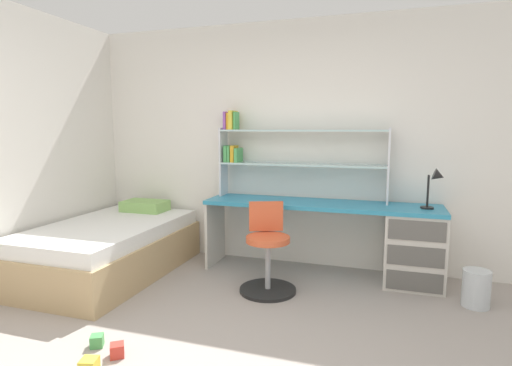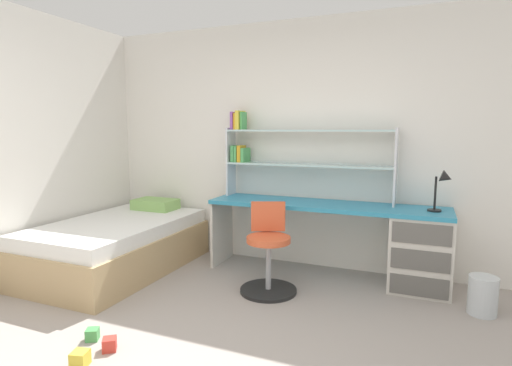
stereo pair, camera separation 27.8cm
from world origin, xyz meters
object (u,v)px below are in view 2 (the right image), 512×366
object	(u,v)px
desk	(391,242)
toy_block_yellow_2	(80,359)
swivel_chair	(268,257)
waste_bin	(483,295)
bed_platform	(118,245)
toy_block_green_0	(92,334)
toy_block_red_1	(109,344)
bookshelf_hutch	(288,149)
desk_lamp	(443,184)

from	to	relation	value
desk	toy_block_yellow_2	distance (m)	2.77
swivel_chair	waste_bin	bearing A→B (deg)	6.71
bed_platform	waste_bin	distance (m)	3.46
bed_platform	toy_block_green_0	distance (m)	1.52
toy_block_yellow_2	toy_block_red_1	bearing A→B (deg)	78.85
bed_platform	toy_block_yellow_2	size ratio (longest dim) A/B	19.05
bookshelf_hutch	bed_platform	distance (m)	2.07
bed_platform	toy_block_green_0	world-z (taller)	bed_platform
bed_platform	swivel_chair	bearing A→B (deg)	2.32
desk	toy_block_yellow_2	world-z (taller)	desk
bookshelf_hutch	swivel_chair	xyz separation A→B (m)	(0.06, -0.73, -0.96)
waste_bin	desk_lamp	bearing A→B (deg)	134.11
swivel_chair	toy_block_green_0	world-z (taller)	swivel_chair
desk	swivel_chair	distance (m)	1.18
swivel_chair	toy_block_red_1	distance (m)	1.53
desk_lamp	toy_block_red_1	size ratio (longest dim) A/B	4.38
toy_block_red_1	waste_bin	bearing A→B (deg)	33.47
desk	swivel_chair	size ratio (longest dim) A/B	2.90
desk	toy_block_yellow_2	bearing A→B (deg)	-128.05
swivel_chair	toy_block_red_1	xyz separation A→B (m)	(-0.62, -1.37, -0.28)
bookshelf_hutch	desk	bearing A→B (deg)	-8.15
desk_lamp	swivel_chair	xyz separation A→B (m)	(-1.44, -0.54, -0.68)
toy_block_red_1	toy_block_green_0	bearing A→B (deg)	163.47
desk	toy_block_yellow_2	size ratio (longest dim) A/B	23.98
waste_bin	toy_block_red_1	xyz separation A→B (m)	(-2.39, -1.58, -0.11)
waste_bin	toy_block_red_1	bearing A→B (deg)	-146.53
desk_lamp	toy_block_yellow_2	size ratio (longest dim) A/B	3.92
desk	waste_bin	size ratio (longest dim) A/B	7.49
waste_bin	toy_block_red_1	size ratio (longest dim) A/B	3.58
desk	waste_bin	bearing A→B (deg)	-26.54
desk_lamp	waste_bin	bearing A→B (deg)	-45.89
toy_block_red_1	toy_block_yellow_2	bearing A→B (deg)	-101.15
desk	waste_bin	xyz separation A→B (m)	(0.74, -0.37, -0.27)
toy_block_red_1	swivel_chair	bearing A→B (deg)	65.54
toy_block_yellow_2	bookshelf_hutch	bearing A→B (deg)	75.30
desk	toy_block_red_1	world-z (taller)	desk
desk_lamp	desk	bearing A→B (deg)	174.98
bookshelf_hutch	toy_block_green_0	xyz separation A→B (m)	(-0.78, -2.04, -1.24)
swivel_chair	bed_platform	xyz separation A→B (m)	(-1.68, -0.07, -0.06)
toy_block_red_1	toy_block_yellow_2	xyz separation A→B (m)	(-0.04, -0.21, 0.01)
desk_lamp	toy_block_yellow_2	bearing A→B (deg)	-134.78
waste_bin	toy_block_red_1	world-z (taller)	waste_bin
desk_lamp	toy_block_red_1	distance (m)	2.97
bed_platform	toy_block_yellow_2	world-z (taller)	bed_platform
desk_lamp	toy_block_yellow_2	distance (m)	3.14
desk	waste_bin	world-z (taller)	desk
bookshelf_hutch	waste_bin	bearing A→B (deg)	-16.04
toy_block_green_0	desk	bearing A→B (deg)	45.39
swivel_chair	bookshelf_hutch	bearing A→B (deg)	94.56
waste_bin	toy_block_green_0	size ratio (longest dim) A/B	3.80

